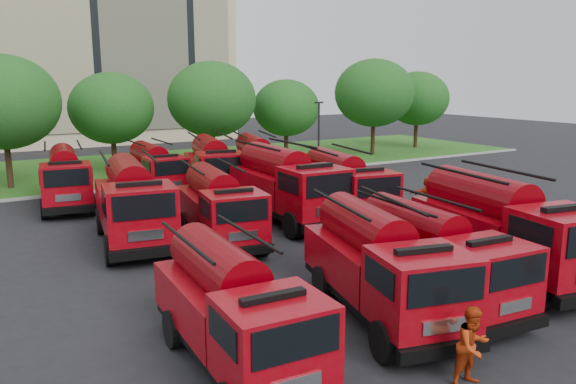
% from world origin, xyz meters
% --- Properties ---
extents(ground, '(140.00, 140.00, 0.00)m').
position_xyz_m(ground, '(0.00, 0.00, 0.00)').
color(ground, black).
rests_on(ground, ground).
extents(lawn, '(70.00, 16.00, 0.12)m').
position_xyz_m(lawn, '(0.00, 26.00, 0.06)').
color(lawn, '#1B5015').
rests_on(lawn, ground).
extents(curb, '(70.00, 0.30, 0.14)m').
position_xyz_m(curb, '(0.00, 17.90, 0.07)').
color(curb, gray).
rests_on(curb, ground).
extents(apartment_building, '(30.00, 14.18, 25.00)m').
position_xyz_m(apartment_building, '(2.00, 47.94, 12.50)').
color(apartment_building, beige).
rests_on(apartment_building, ground).
extents(tree_2, '(6.72, 6.72, 8.22)m').
position_xyz_m(tree_2, '(-8.00, 21.50, 5.35)').
color(tree_2, '#382314').
rests_on(tree_2, ground).
extents(tree_3, '(5.88, 5.88, 7.19)m').
position_xyz_m(tree_3, '(-1.00, 24.00, 4.68)').
color(tree_3, '#382314').
rests_on(tree_3, ground).
extents(tree_4, '(6.55, 6.55, 8.01)m').
position_xyz_m(tree_4, '(6.00, 22.50, 5.22)').
color(tree_4, '#382314').
rests_on(tree_4, ground).
extents(tree_5, '(5.46, 5.46, 6.68)m').
position_xyz_m(tree_5, '(13.00, 23.50, 4.35)').
color(tree_5, '#382314').
rests_on(tree_5, ground).
extents(tree_6, '(6.89, 6.89, 8.42)m').
position_xyz_m(tree_6, '(21.00, 22.00, 5.49)').
color(tree_6, '#382314').
rests_on(tree_6, ground).
extents(tree_7, '(6.05, 6.05, 7.39)m').
position_xyz_m(tree_7, '(28.00, 24.00, 4.82)').
color(tree_7, '#382314').
rests_on(tree_7, ground).
extents(lamp_post_1, '(0.60, 0.25, 5.11)m').
position_xyz_m(lamp_post_1, '(12.00, 17.20, 2.90)').
color(lamp_post_1, black).
rests_on(lamp_post_1, ground).
extents(fire_truck_0, '(2.60, 6.47, 2.90)m').
position_xyz_m(fire_truck_0, '(-5.49, -5.16, 1.46)').
color(fire_truck_0, black).
rests_on(fire_truck_0, ground).
extents(fire_truck_1, '(3.87, 7.17, 3.11)m').
position_xyz_m(fire_truck_1, '(-0.67, -4.74, 1.56)').
color(fire_truck_1, black).
rests_on(fire_truck_1, ground).
extents(fire_truck_2, '(2.85, 6.68, 2.96)m').
position_xyz_m(fire_truck_2, '(1.36, -4.82, 1.49)').
color(fire_truck_2, black).
rests_on(fire_truck_2, ground).
extents(fire_truck_3, '(3.84, 7.91, 3.45)m').
position_xyz_m(fire_truck_3, '(5.12, -4.29, 1.74)').
color(fire_truck_3, black).
rests_on(fire_truck_3, ground).
extents(fire_truck_4, '(3.69, 7.78, 3.40)m').
position_xyz_m(fire_truck_4, '(-4.64, 6.32, 1.71)').
color(fire_truck_4, black).
rests_on(fire_truck_4, ground).
extents(fire_truck_5, '(3.24, 6.92, 3.03)m').
position_xyz_m(fire_truck_5, '(-1.56, 4.50, 1.52)').
color(fire_truck_5, black).
rests_on(fire_truck_5, ground).
extents(fire_truck_6, '(3.04, 7.83, 3.53)m').
position_xyz_m(fire_truck_6, '(2.65, 6.10, 1.78)').
color(fire_truck_6, black).
rests_on(fire_truck_6, ground).
extents(fire_truck_7, '(3.62, 7.35, 3.20)m').
position_xyz_m(fire_truck_7, '(5.37, 5.17, 1.61)').
color(fire_truck_7, black).
rests_on(fire_truck_7, ground).
extents(fire_truck_8, '(3.30, 7.15, 3.14)m').
position_xyz_m(fire_truck_8, '(-5.87, 14.73, 1.58)').
color(fire_truck_8, black).
rests_on(fire_truck_8, ground).
extents(fire_truck_9, '(2.41, 6.45, 2.93)m').
position_xyz_m(fire_truck_9, '(-0.70, 15.74, 1.47)').
color(fire_truck_9, black).
rests_on(fire_truck_9, ground).
extents(fire_truck_10, '(4.08, 7.67, 3.32)m').
position_xyz_m(fire_truck_10, '(2.17, 13.66, 1.67)').
color(fire_truck_10, black).
rests_on(fire_truck_10, ground).
extents(fire_truck_11, '(4.12, 7.42, 3.21)m').
position_xyz_m(fire_truck_11, '(5.33, 14.11, 1.61)').
color(fire_truck_11, black).
rests_on(fire_truck_11, ground).
extents(firefighter_1, '(0.91, 0.50, 1.87)m').
position_xyz_m(firefighter_1, '(-1.30, -8.71, 0.00)').
color(firefighter_1, '#AB300D').
rests_on(firefighter_1, ground).
extents(firefighter_2, '(0.65, 1.13, 1.91)m').
position_xyz_m(firefighter_2, '(8.21, -3.86, 0.00)').
color(firefighter_2, '#AB300D').
rests_on(firefighter_2, ground).
extents(firefighter_3, '(1.08, 0.84, 1.48)m').
position_xyz_m(firefighter_3, '(5.04, -4.22, 0.00)').
color(firefighter_3, '#AB300D').
rests_on(firefighter_3, ground).
extents(firefighter_4, '(0.96, 0.83, 1.66)m').
position_xyz_m(firefighter_4, '(-1.68, 2.41, 0.00)').
color(firefighter_4, black).
rests_on(firefighter_4, ground).
extents(firefighter_5, '(1.93, 1.50, 1.92)m').
position_xyz_m(firefighter_5, '(9.67, 3.77, 0.00)').
color(firefighter_5, '#AB300D').
rests_on(firefighter_5, ground).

